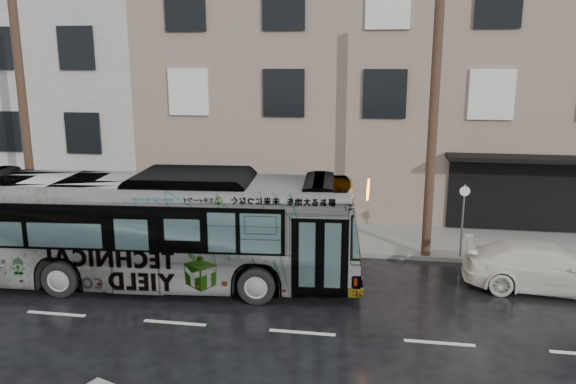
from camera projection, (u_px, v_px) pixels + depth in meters
name	position (u px, v px, depth m)	size (l,w,h in m)	color
ground	(205.00, 285.00, 16.36)	(120.00, 120.00, 0.00)	black
sidewalk	(245.00, 233.00, 21.05)	(90.00, 3.60, 0.15)	gray
building_taupe	(384.00, 81.00, 26.55)	(20.00, 12.00, 11.00)	gray
utility_pole_front	(433.00, 118.00, 17.47)	(0.30, 0.30, 9.00)	#4E3627
utility_pole_rear	(24.00, 112.00, 19.66)	(0.30, 0.30, 9.00)	#4E3627
sign_post	(462.00, 221.00, 18.03)	(0.06, 0.06, 2.40)	slate
bus	(154.00, 228.00, 16.17)	(2.79, 11.93, 3.32)	#B2B2B2
white_sedan	(547.00, 267.00, 15.88)	(1.86, 4.57, 1.33)	silver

